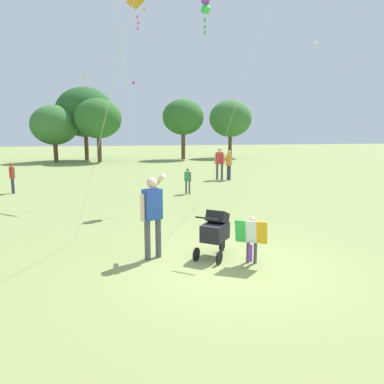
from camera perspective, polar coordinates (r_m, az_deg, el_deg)
ground_plane at (r=7.70m, az=5.39°, el=-11.20°), size 120.00×120.00×0.00m
treeline_distant at (r=34.54m, az=-13.02°, el=11.08°), size 27.30×6.64×6.51m
child_with_butterfly_kite at (r=7.71m, az=9.16°, el=-6.55°), size 0.65×0.49×0.98m
person_adult_flyer at (r=7.86m, az=-6.12°, el=-2.78°), size 0.56×0.67×1.82m
stroller at (r=8.03m, az=3.62°, el=-5.76°), size 0.91×1.04×1.03m
kite_orange_delta at (r=15.45m, az=2.20°, el=26.57°), size 1.69×3.25×7.66m
kite_green_novelty at (r=16.74m, az=-8.48°, el=26.38°), size 1.46×4.28×8.39m
distant_kites_cluster at (r=32.86m, az=-13.78°, el=23.19°), size 33.33×8.57×8.26m
person_red_shirt at (r=17.84m, az=-25.88°, el=2.33°), size 0.28×0.40×1.34m
person_sitting_far at (r=20.51m, az=5.69°, el=4.51°), size 0.24×0.52×1.63m
person_couple_left at (r=20.54m, az=4.26°, el=4.78°), size 0.51×0.39×1.77m
person_kid_running at (r=15.94m, az=-0.66°, el=2.06°), size 0.27×0.28×1.12m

